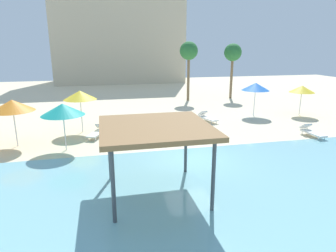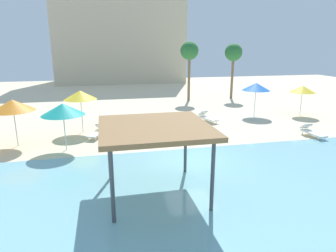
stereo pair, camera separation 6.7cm
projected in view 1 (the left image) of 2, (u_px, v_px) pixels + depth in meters
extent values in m
plane|color=beige|center=(190.00, 159.00, 15.22)|extent=(80.00, 80.00, 0.00)
cube|color=#7AB7C1|center=(234.00, 213.00, 10.27)|extent=(44.00, 13.50, 0.04)
cylinder|color=#42474C|center=(110.00, 151.00, 12.55)|extent=(0.14, 0.14, 2.64)
cylinder|color=#42474C|center=(186.00, 145.00, 13.28)|extent=(0.14, 0.14, 2.64)
cylinder|color=#42474C|center=(113.00, 187.00, 9.35)|extent=(0.14, 0.14, 2.64)
cylinder|color=#42474C|center=(213.00, 177.00, 10.08)|extent=(0.14, 0.14, 2.64)
cube|color=olive|center=(155.00, 127.00, 10.94)|extent=(4.10, 4.10, 0.18)
cylinder|color=silver|center=(16.00, 129.00, 16.96)|extent=(0.06, 0.06, 2.10)
cone|color=orange|center=(12.00, 105.00, 16.59)|extent=(2.40, 2.40, 0.66)
cylinder|color=silver|center=(82.00, 116.00, 19.82)|extent=(0.06, 0.06, 2.24)
cone|color=yellow|center=(80.00, 95.00, 19.45)|extent=(2.18, 2.18, 0.60)
cylinder|color=silver|center=(65.00, 133.00, 16.31)|extent=(0.06, 0.06, 2.02)
cone|color=teal|center=(63.00, 109.00, 15.96)|extent=(2.35, 2.35, 0.65)
cylinder|color=silver|center=(300.00, 104.00, 24.84)|extent=(0.06, 0.06, 1.94)
cone|color=yellow|center=(302.00, 89.00, 24.51)|extent=(2.05, 2.05, 0.56)
cylinder|color=silver|center=(254.00, 103.00, 24.57)|extent=(0.06, 0.06, 2.15)
cone|color=blue|center=(256.00, 87.00, 24.20)|extent=(2.28, 2.28, 0.63)
cylinder|color=white|center=(325.00, 138.00, 18.29)|extent=(0.05, 0.05, 0.22)
cylinder|color=white|center=(318.00, 139.00, 18.17)|extent=(0.05, 0.05, 0.22)
cylinder|color=white|center=(308.00, 132.00, 19.63)|extent=(0.05, 0.05, 0.22)
cylinder|color=white|center=(302.00, 133.00, 19.51)|extent=(0.05, 0.05, 0.22)
cube|color=white|center=(313.00, 133.00, 18.86)|extent=(0.68, 1.83, 0.10)
cube|color=white|center=(306.00, 126.00, 19.48)|extent=(0.62, 0.54, 0.40)
cylinder|color=white|center=(95.00, 139.00, 18.11)|extent=(0.05, 0.05, 0.22)
cylinder|color=white|center=(88.00, 139.00, 18.19)|extent=(0.05, 0.05, 0.22)
cylinder|color=white|center=(104.00, 133.00, 19.47)|extent=(0.05, 0.05, 0.22)
cylinder|color=white|center=(98.00, 132.00, 19.56)|extent=(0.05, 0.05, 0.22)
cube|color=white|center=(96.00, 133.00, 18.79)|extent=(1.26, 1.89, 0.10)
cube|color=white|center=(101.00, 126.00, 19.42)|extent=(0.75, 0.70, 0.40)
cylinder|color=white|center=(217.00, 122.00, 22.28)|extent=(0.05, 0.05, 0.22)
cylinder|color=white|center=(212.00, 123.00, 22.05)|extent=(0.05, 0.05, 0.22)
cylinder|color=white|center=(205.00, 118.00, 23.48)|extent=(0.05, 0.05, 0.22)
cylinder|color=white|center=(200.00, 119.00, 23.25)|extent=(0.05, 0.05, 0.22)
cube|color=white|center=(208.00, 118.00, 22.72)|extent=(1.11, 1.90, 0.10)
cube|color=white|center=(203.00, 113.00, 23.27)|extent=(0.72, 0.66, 0.40)
cylinder|color=brown|center=(188.00, 78.00, 31.24)|extent=(0.28, 0.28, 4.90)
sphere|color=#286B33|center=(189.00, 51.00, 30.51)|extent=(1.90, 1.90, 1.90)
cylinder|color=brown|center=(231.00, 77.00, 32.65)|extent=(0.28, 0.28, 4.71)
sphere|color=#286B33|center=(233.00, 52.00, 31.94)|extent=(1.90, 1.90, 1.90)
cube|color=beige|center=(118.00, 29.00, 47.81)|extent=(20.17, 10.06, 16.76)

